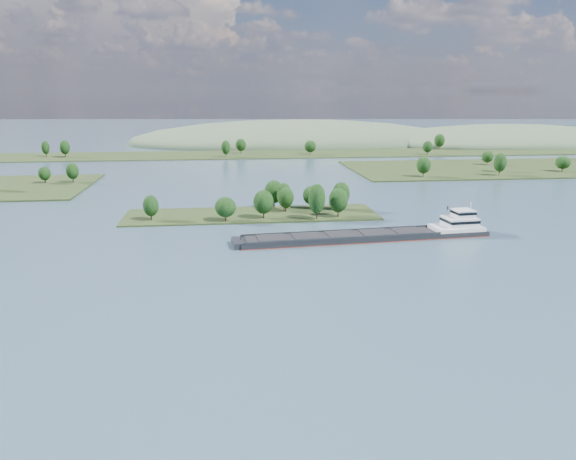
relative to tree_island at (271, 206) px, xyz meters
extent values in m
plane|color=#3C5567|center=(-7.70, -59.06, -3.96)|extent=(1800.00, 1800.00, 0.00)
cube|color=#233216|center=(-7.70, 0.94, -3.96)|extent=(100.00, 30.00, 1.20)
cylinder|color=black|center=(16.63, -11.34, -1.11)|extent=(0.50, 0.50, 4.49)
ellipsoid|color=black|center=(16.63, -11.34, 4.60)|extent=(6.57, 6.57, 11.54)
cylinder|color=black|center=(2.48, 12.57, -1.45)|extent=(0.50, 0.50, 3.81)
ellipsoid|color=black|center=(2.48, 12.57, 3.40)|extent=(8.01, 8.01, 9.80)
cylinder|color=black|center=(-3.46, -7.43, -1.55)|extent=(0.50, 0.50, 3.61)
ellipsoid|color=black|center=(-3.46, -7.43, 3.04)|extent=(7.84, 7.84, 9.29)
cylinder|color=black|center=(6.42, 3.54, -1.73)|extent=(0.50, 0.50, 3.26)
ellipsoid|color=black|center=(6.42, 3.54, 2.42)|extent=(6.59, 6.59, 8.38)
cylinder|color=black|center=(-18.07, -10.37, -1.86)|extent=(0.50, 0.50, 2.99)
ellipsoid|color=black|center=(-18.07, -10.37, 1.93)|extent=(7.97, 7.97, 7.68)
cylinder|color=black|center=(-46.07, -5.84, -1.77)|extent=(0.50, 0.50, 3.16)
ellipsoid|color=black|center=(-46.07, -5.84, 2.25)|extent=(5.90, 5.90, 8.14)
cylinder|color=black|center=(5.97, 5.88, -1.48)|extent=(0.50, 0.50, 3.75)
ellipsoid|color=black|center=(5.97, 5.88, 3.29)|extent=(6.01, 6.01, 9.64)
cylinder|color=black|center=(29.45, 4.86, -1.47)|extent=(0.50, 0.50, 3.78)
ellipsoid|color=black|center=(29.45, 4.86, 3.33)|extent=(7.23, 7.23, 9.71)
cylinder|color=black|center=(25.53, -8.45, -1.48)|extent=(0.50, 0.50, 3.74)
ellipsoid|color=black|center=(25.53, -8.45, 3.27)|extent=(7.57, 7.57, 9.63)
cylinder|color=black|center=(17.99, 9.12, -1.80)|extent=(0.50, 0.50, 3.12)
ellipsoid|color=black|center=(17.99, 9.12, 2.17)|extent=(7.56, 7.56, 8.02)
cylinder|color=black|center=(-98.06, 90.67, -1.41)|extent=(0.50, 0.50, 3.48)
ellipsoid|color=black|center=(-98.06, 90.67, 3.01)|extent=(6.53, 6.53, 8.96)
cylinder|color=black|center=(-112.34, 90.32, -1.72)|extent=(0.50, 0.50, 2.87)
ellipsoid|color=black|center=(-112.34, 90.32, 1.93)|extent=(6.26, 6.26, 7.39)
cylinder|color=black|center=(95.04, 88.12, -1.27)|extent=(0.50, 0.50, 3.77)
ellipsoid|color=black|center=(95.04, 88.12, 3.53)|extent=(8.12, 8.12, 9.70)
cylinder|color=black|center=(186.65, 99.08, -1.61)|extent=(0.50, 0.50, 3.09)
ellipsoid|color=black|center=(186.65, 99.08, 2.32)|extent=(8.79, 8.79, 7.96)
cylinder|color=black|center=(140.52, 87.72, -1.01)|extent=(0.50, 0.50, 4.30)
ellipsoid|color=black|center=(140.52, 87.72, 4.47)|extent=(7.37, 7.37, 11.06)
cylinder|color=black|center=(147.63, 102.57, -1.44)|extent=(0.50, 0.50, 3.43)
ellipsoid|color=black|center=(147.63, 102.57, 2.92)|extent=(5.91, 5.91, 8.82)
cylinder|color=black|center=(156.29, 135.53, -1.66)|extent=(0.50, 0.50, 2.99)
ellipsoid|color=black|center=(156.29, 135.53, 2.15)|extent=(7.52, 7.52, 7.70)
cube|color=#233216|center=(-7.70, 220.94, -3.96)|extent=(900.00, 60.00, 1.20)
cylinder|color=black|center=(-148.81, 219.91, -1.40)|extent=(0.50, 0.50, 3.91)
ellipsoid|color=black|center=(-148.81, 219.91, 3.58)|extent=(5.70, 5.70, 10.06)
cylinder|color=black|center=(139.15, 200.34, -1.62)|extent=(0.50, 0.50, 3.46)
ellipsoid|color=black|center=(139.15, 200.34, 2.78)|extent=(7.47, 7.47, 8.91)
cylinder|color=black|center=(-3.48, 225.69, -1.45)|extent=(0.50, 0.50, 3.81)
ellipsoid|color=black|center=(-3.48, 225.69, 3.40)|extent=(8.18, 8.18, 9.81)
cylinder|color=black|center=(163.47, 237.97, -1.23)|extent=(0.50, 0.50, 4.25)
ellipsoid|color=black|center=(163.47, 237.97, 4.18)|extent=(8.75, 8.75, 10.93)
cylinder|color=black|center=(-134.20, 217.11, -1.31)|extent=(0.50, 0.50, 4.09)
ellipsoid|color=black|center=(-134.20, 217.11, 3.88)|extent=(7.31, 7.31, 10.50)
cylinder|color=black|center=(49.46, 211.81, -1.57)|extent=(0.50, 0.50, 3.57)
ellipsoid|color=black|center=(49.46, 211.81, 2.96)|extent=(9.03, 9.03, 9.17)
cylinder|color=black|center=(-15.43, 202.41, -1.33)|extent=(0.50, 0.50, 4.05)
ellipsoid|color=black|center=(-15.43, 202.41, 3.81)|extent=(6.60, 6.60, 10.41)
ellipsoid|color=#455B3E|center=(252.30, 290.94, -3.96)|extent=(260.00, 140.00, 36.00)
ellipsoid|color=#455B3E|center=(52.30, 320.94, -3.96)|extent=(320.00, 160.00, 44.00)
cube|color=black|center=(28.27, -40.75, -3.42)|extent=(85.82, 18.01, 2.34)
cube|color=maroon|center=(28.27, -40.75, -3.90)|extent=(86.05, 18.24, 0.27)
cube|color=black|center=(19.32, -36.29, -1.93)|extent=(65.83, 6.16, 0.85)
cube|color=black|center=(20.23, -46.69, -1.93)|extent=(65.83, 6.16, 0.85)
cube|color=black|center=(19.78, -41.49, -2.09)|extent=(64.50, 15.10, 0.32)
cube|color=black|center=(-3.57, -43.52, -1.77)|extent=(10.31, 9.53, 0.37)
cube|color=black|center=(8.10, -42.51, -1.77)|extent=(10.31, 9.53, 0.37)
cube|color=black|center=(19.78, -41.49, -1.77)|extent=(10.31, 9.53, 0.37)
cube|color=black|center=(31.45, -40.47, -1.77)|extent=(10.31, 9.53, 0.37)
cube|color=black|center=(43.12, -39.45, -1.77)|extent=(10.31, 9.53, 0.37)
cube|color=black|center=(-14.71, -44.49, -3.00)|extent=(4.02, 9.83, 2.13)
cylinder|color=black|center=(-13.65, -44.40, -1.51)|extent=(0.28, 0.28, 2.34)
cube|color=silver|center=(61.16, -37.88, -1.61)|extent=(17.87, 11.67, 1.28)
cube|color=silver|center=(62.22, -37.79, 0.52)|extent=(11.35, 9.41, 3.20)
cube|color=black|center=(62.22, -37.79, 0.94)|extent=(11.58, 9.64, 0.96)
cube|color=silver|center=(63.28, -37.70, 3.29)|extent=(6.92, 6.92, 2.34)
cube|color=black|center=(63.28, -37.70, 3.71)|extent=(7.15, 7.15, 0.85)
cube|color=silver|center=(63.28, -37.70, 4.56)|extent=(7.38, 7.38, 0.21)
cylinder|color=silver|center=(65.94, -37.47, 5.84)|extent=(0.23, 0.23, 2.77)
cylinder|color=black|center=(58.76, -34.88, 4.78)|extent=(0.58, 0.58, 1.28)
camera|label=1|loc=(-19.16, -218.20, 44.25)|focal=35.00mm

